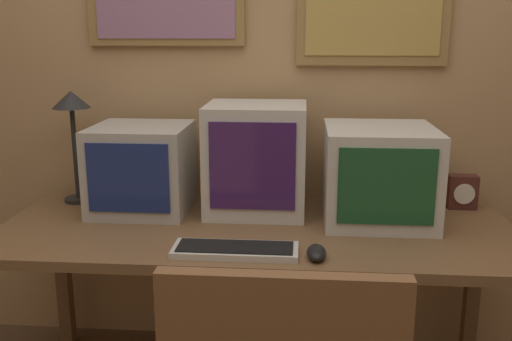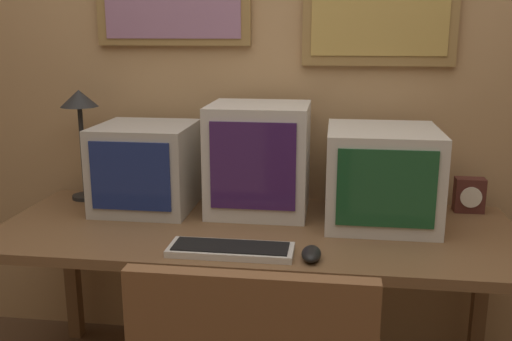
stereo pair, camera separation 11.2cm
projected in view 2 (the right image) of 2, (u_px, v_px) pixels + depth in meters
The scene contains 9 objects.
wall_back at pixel (272, 55), 2.41m from camera, with size 8.00×0.08×2.60m.
desk at pixel (256, 244), 2.12m from camera, with size 1.90×0.76×0.70m.
monitor_left at pixel (146, 167), 2.29m from camera, with size 0.37×0.38×0.34m.
monitor_center at pixel (259, 158), 2.24m from camera, with size 0.39×0.35×0.43m.
monitor_right at pixel (381, 175), 2.13m from camera, with size 0.41×0.43×0.36m.
keyboard_main at pixel (231, 249), 1.85m from camera, with size 0.41×0.14×0.03m.
mouse_near_keyboard at pixel (311, 254), 1.80m from camera, with size 0.06×0.12×0.04m.
desk_clock at pixel (469, 195), 2.26m from camera, with size 0.11×0.07×0.14m.
desk_lamp at pixel (80, 113), 2.37m from camera, with size 0.16×0.16×0.47m.
Camera 2 is at (0.27, -1.14, 1.41)m, focal length 40.00 mm.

